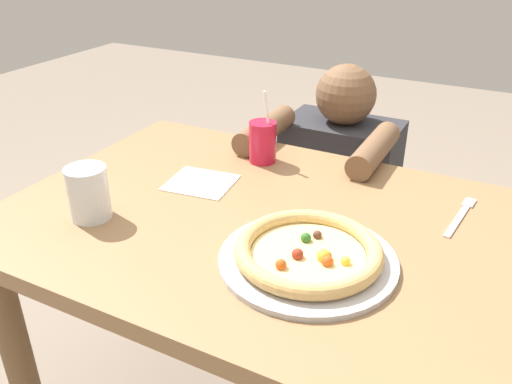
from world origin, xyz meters
TOP-DOWN VIEW (x-y plane):
  - dining_table at (0.00, 0.00)m, footprint 1.12×0.82m
  - pizza_near at (0.18, -0.12)m, footprint 0.35×0.35m
  - drink_cup_colored at (-0.12, 0.27)m, footprint 0.07×0.07m
  - water_cup_clear at (-0.32, -0.17)m, footprint 0.09×0.09m
  - paper_napkin at (-0.19, 0.08)m, footprint 0.18×0.16m
  - fork at (0.41, 0.21)m, footprint 0.04×0.20m
  - diner_seated at (-0.01, 0.63)m, footprint 0.40×0.52m

SIDE VIEW (x-z plane):
  - diner_seated at x=-0.01m, z-range -0.04..0.91m
  - dining_table at x=0.00m, z-range 0.25..1.00m
  - paper_napkin at x=-0.19m, z-range 0.75..0.75m
  - fork at x=0.41m, z-range 0.75..0.75m
  - pizza_near at x=0.18m, z-range 0.75..0.79m
  - drink_cup_colored at x=-0.12m, z-range 0.71..0.91m
  - water_cup_clear at x=-0.32m, z-range 0.75..0.87m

